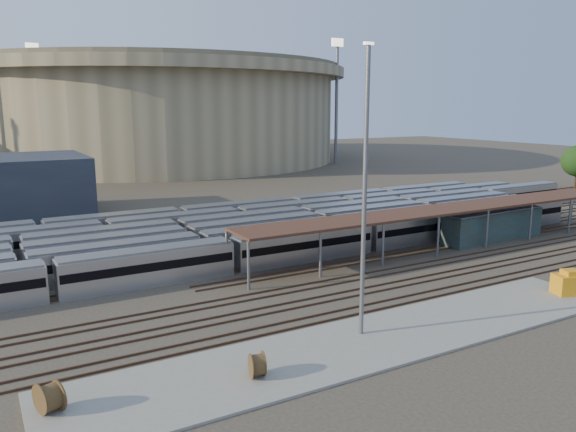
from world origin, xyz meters
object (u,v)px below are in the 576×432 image
(cable_reel_east, at_px, (257,365))
(yard_light_pole, at_px, (365,194))
(teal_boxcar, at_px, (493,226))
(yellow_equipment, at_px, (570,284))
(cable_reel_west, at_px, (49,398))

(cable_reel_east, xyz_separation_m, yard_light_pole, (10.54, 2.42, 10.55))
(teal_boxcar, height_order, yard_light_pole, yard_light_pole)
(cable_reel_east, relative_size, yellow_equipment, 0.56)
(cable_reel_west, distance_m, cable_reel_east, 12.99)
(teal_boxcar, xyz_separation_m, yellow_equipment, (-12.12, -19.77, -0.83))
(cable_reel_east, bearing_deg, yard_light_pole, 12.91)
(teal_boxcar, relative_size, yard_light_pole, 0.75)
(teal_boxcar, height_order, yellow_equipment, teal_boxcar)
(cable_reel_west, relative_size, yellow_equipment, 0.63)
(teal_boxcar, bearing_deg, cable_reel_east, -159.13)
(yard_light_pole, distance_m, yellow_equipment, 25.93)
(cable_reel_east, height_order, yard_light_pole, yard_light_pole)
(yard_light_pole, bearing_deg, cable_reel_east, -167.09)
(cable_reel_west, height_order, yard_light_pole, yard_light_pole)
(teal_boxcar, bearing_deg, cable_reel_west, -165.62)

